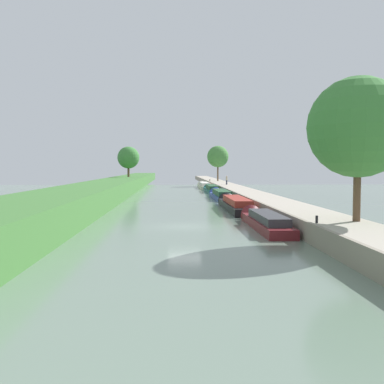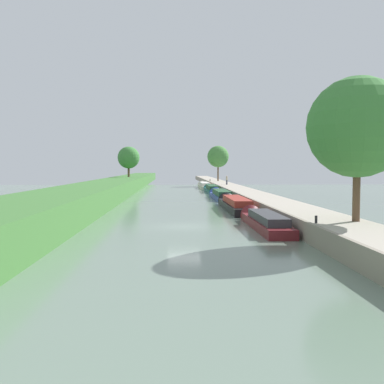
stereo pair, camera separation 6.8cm
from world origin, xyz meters
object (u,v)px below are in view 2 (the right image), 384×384
(narrowboat_maroon, at_px, (264,221))
(narrowboat_blue, at_px, (220,195))
(narrowboat_cream, at_px, (204,185))
(narrowboat_teal, at_px, (211,189))
(narrowboat_black, at_px, (234,204))
(mooring_bollard_near, at_px, (316,219))
(person_walking, at_px, (227,180))
(mooring_bollard_far, at_px, (210,180))

(narrowboat_maroon, distance_m, narrowboat_blue, 31.43)
(narrowboat_cream, bearing_deg, narrowboat_teal, -89.15)
(narrowboat_black, relative_size, narrowboat_cream, 0.94)
(narrowboat_cream, xyz_separation_m, mooring_bollard_near, (1.92, -70.93, 0.92))
(mooring_bollard_near, bearing_deg, narrowboat_blue, 92.63)
(narrowboat_teal, xyz_separation_m, narrowboat_cream, (-0.24, 16.17, -0.02))
(narrowboat_black, relative_size, narrowboat_blue, 1.02)
(narrowboat_maroon, xyz_separation_m, narrowboat_cream, (-0.17, 64.05, 0.01))
(person_walking, height_order, mooring_bollard_near, person_walking)
(narrowboat_cream, bearing_deg, narrowboat_maroon, -89.85)
(person_walking, bearing_deg, narrowboat_maroon, -93.63)
(narrowboat_maroon, distance_m, person_walking, 51.09)
(narrowboat_cream, distance_m, mooring_bollard_far, 7.91)
(narrowboat_maroon, relative_size, narrowboat_teal, 0.82)
(narrowboat_cream, bearing_deg, person_walking, -75.44)
(narrowboat_blue, xyz_separation_m, mooring_bollard_near, (1.76, -38.31, 0.91))
(narrowboat_black, xyz_separation_m, narrowboat_teal, (0.32, 33.41, -0.04))
(narrowboat_blue, bearing_deg, narrowboat_cream, 90.28)
(narrowboat_blue, bearing_deg, narrowboat_black, -90.82)
(narrowboat_maroon, relative_size, narrowboat_black, 0.77)
(narrowboat_black, distance_m, narrowboat_blue, 16.96)
(narrowboat_teal, bearing_deg, mooring_bollard_near, -88.24)
(mooring_bollard_far, bearing_deg, person_walking, -85.91)
(mooring_bollard_near, height_order, mooring_bollard_far, same)
(narrowboat_black, height_order, mooring_bollard_far, mooring_bollard_far)
(person_walking, bearing_deg, mooring_bollard_far, 94.09)
(narrowboat_maroon, height_order, narrowboat_black, narrowboat_black)
(narrowboat_maroon, height_order, narrowboat_blue, narrowboat_blue)
(narrowboat_black, bearing_deg, narrowboat_maroon, -89.00)
(narrowboat_blue, relative_size, person_walking, 9.11)
(narrowboat_maroon, relative_size, person_walking, 7.20)
(narrowboat_blue, height_order, person_walking, person_walking)
(person_walking, relative_size, mooring_bollard_near, 3.69)
(narrowboat_teal, bearing_deg, narrowboat_black, -90.55)
(narrowboat_maroon, distance_m, mooring_bollard_near, 7.16)
(mooring_bollard_far, bearing_deg, narrowboat_maroon, -91.40)
(narrowboat_blue, height_order, mooring_bollard_near, mooring_bollard_near)
(narrowboat_black, bearing_deg, narrowboat_teal, 89.45)
(narrowboat_blue, height_order, mooring_bollard_far, mooring_bollard_far)
(narrowboat_teal, distance_m, mooring_bollard_near, 54.79)
(narrowboat_teal, bearing_deg, narrowboat_cream, 90.85)
(narrowboat_blue, bearing_deg, person_walking, 80.58)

